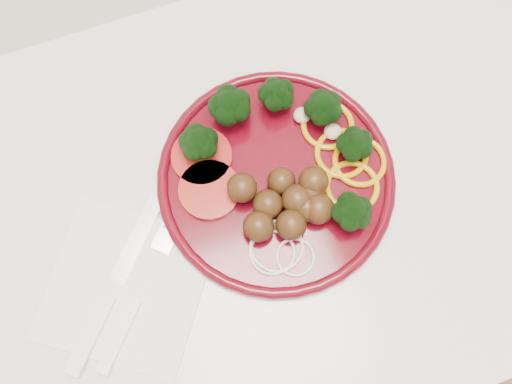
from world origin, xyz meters
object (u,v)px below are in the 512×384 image
object	(u,v)px
napkin	(126,286)
fork	(129,316)
knife	(106,303)
plate	(282,170)

from	to	relation	value
napkin	fork	world-z (taller)	fork
knife	fork	world-z (taller)	knife
napkin	plate	bearing A→B (deg)	16.77
napkin	knife	distance (m)	0.03
napkin	knife	world-z (taller)	knife
plate	fork	size ratio (longest dim) A/B	1.77
plate	knife	xyz separation A→B (m)	(-0.25, -0.08, -0.01)
napkin	fork	xyz separation A→B (m)	(-0.01, -0.04, 0.01)
plate	napkin	size ratio (longest dim) A/B	1.67
napkin	knife	size ratio (longest dim) A/B	0.95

